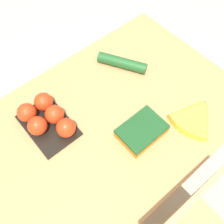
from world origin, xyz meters
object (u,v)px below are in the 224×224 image
banana_bunch (194,117)px  carrot_bag (142,130)px  tomato_pack (46,118)px  cucumber_near (122,63)px

banana_bunch → carrot_bag: carrot_bag is taller
banana_bunch → tomato_pack: size_ratio=0.72×
banana_bunch → cucumber_near: cucumber_near is taller
tomato_pack → carrot_bag: bearing=131.8°
carrot_bag → tomato_pack: bearing=-48.2°
cucumber_near → banana_bunch: bearing=94.6°
tomato_pack → cucumber_near: size_ratio=1.10×
banana_bunch → tomato_pack: tomato_pack is taller
banana_bunch → cucumber_near: bearing=-85.4°
carrot_bag → cucumber_near: 0.38m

